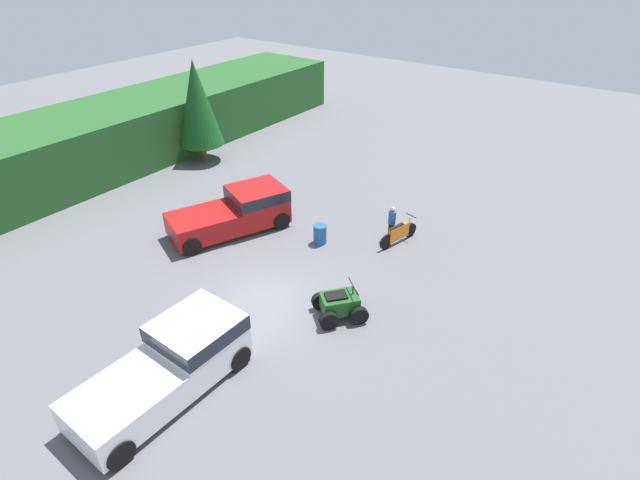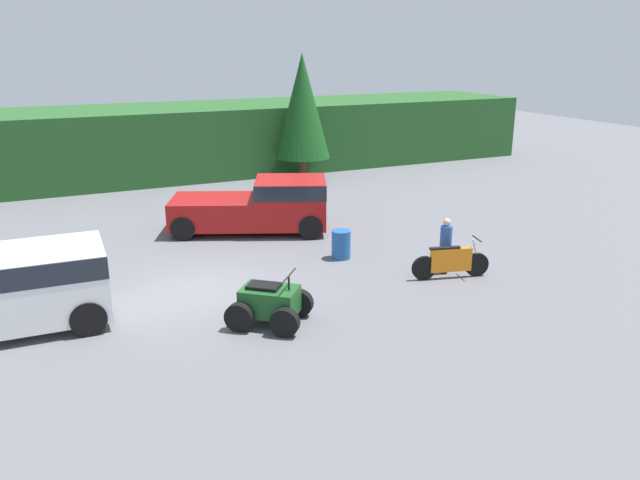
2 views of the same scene
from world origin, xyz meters
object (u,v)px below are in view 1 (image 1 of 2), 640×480
quad_atv (339,305)px  steel_barrel (320,234)px  rider_person (392,222)px  pickup_truck_red (238,210)px  pickup_truck_second (173,361)px  dirt_bike (399,234)px

quad_atv → steel_barrel: bearing=83.5°
quad_atv → rider_person: bearing=50.5°
pickup_truck_red → pickup_truck_second: same height
pickup_truck_red → quad_atv: pickup_truck_red is taller
quad_atv → dirt_bike: bearing=46.4°
rider_person → pickup_truck_second: bearing=-157.3°
dirt_bike → rider_person: (0.11, 0.44, 0.41)m
dirt_bike → steel_barrel: (-2.03, 2.81, -0.03)m
pickup_truck_red → steel_barrel: size_ratio=6.56×
pickup_truck_second → pickup_truck_red: bearing=33.8°
pickup_truck_red → pickup_truck_second: size_ratio=1.07×
dirt_bike → quad_atv: (-5.65, -0.67, 0.03)m
pickup_truck_second → steel_barrel: size_ratio=6.12×
quad_atv → pickup_truck_second: bearing=-162.0°
pickup_truck_second → steel_barrel: bearing=9.5°
quad_atv → steel_barrel: (3.62, 3.49, -0.06)m
rider_person → steel_barrel: (-2.14, 2.38, -0.44)m
steel_barrel → quad_atv: bearing=-136.1°
pickup_truck_red → dirt_bike: 7.33m
pickup_truck_red → rider_person: pickup_truck_red is taller
pickup_truck_second → quad_atv: (5.55, -2.20, -0.48)m
dirt_bike → steel_barrel: dirt_bike is taller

